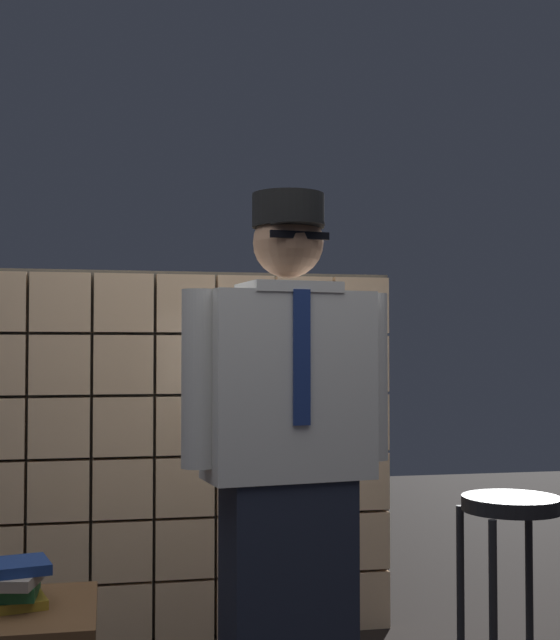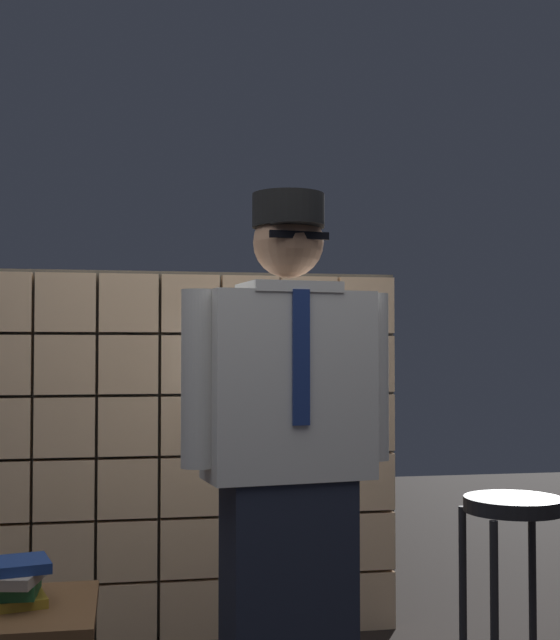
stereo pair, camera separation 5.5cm
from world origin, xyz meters
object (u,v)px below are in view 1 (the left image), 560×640
Objects in this scene: bar_stool at (512,554)px; book_stack at (3,584)px; standing_person at (288,456)px; side_table at (8,631)px.

bar_stool is 1.68m from book_stack.
standing_person is 6.09× the size of book_stack.
side_table is at bearing 174.57° from standing_person.
book_stack is at bearing 148.21° from side_table.
bar_stool is at bearing 1.61° from book_stack.
side_table is (-1.66, -0.06, -0.14)m from bar_stool.
bar_stool reaches higher than side_table.
book_stack is at bearing 173.83° from standing_person.
side_table is 1.76× the size of book_stack.
side_table is 0.14m from book_stack.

